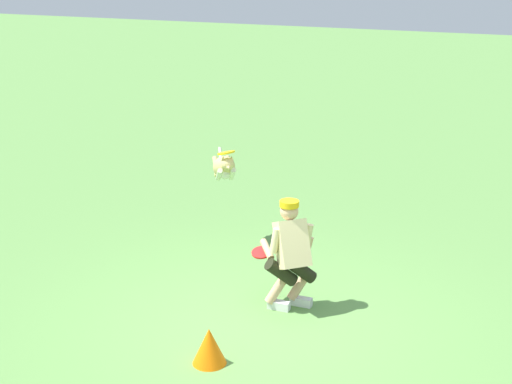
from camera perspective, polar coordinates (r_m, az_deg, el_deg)
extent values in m
plane|color=#588843|center=(8.82, 0.38, -9.78)|extent=(60.00, 60.00, 0.00)
cube|color=silver|center=(9.30, 3.28, -7.94)|extent=(0.26, 0.10, 0.10)
cylinder|color=tan|center=(9.26, 3.18, -6.76)|extent=(0.30, 0.29, 0.37)
cylinder|color=black|center=(9.11, 3.23, -5.64)|extent=(0.40, 0.38, 0.37)
cube|color=silver|center=(9.20, 1.67, -8.22)|extent=(0.26, 0.10, 0.10)
cylinder|color=tan|center=(9.16, 1.56, -7.02)|extent=(0.30, 0.29, 0.37)
cylinder|color=black|center=(9.03, 1.84, -5.85)|extent=(0.40, 0.38, 0.37)
cube|color=beige|center=(8.91, 2.65, -3.79)|extent=(0.53, 0.53, 0.58)
cylinder|color=beige|center=(8.98, 3.78, -3.22)|extent=(0.16, 0.16, 0.29)
cylinder|color=beige|center=(8.84, 1.40, -3.55)|extent=(0.16, 0.16, 0.29)
cylinder|color=tan|center=(9.07, 0.81, -4.19)|extent=(0.25, 0.27, 0.19)
cylinder|color=tan|center=(9.08, 3.77, -4.06)|extent=(0.16, 0.16, 0.27)
sphere|color=tan|center=(8.87, 2.43, -1.40)|extent=(0.21, 0.21, 0.21)
cylinder|color=gold|center=(8.84, 2.43, -0.85)|extent=(0.22, 0.22, 0.07)
cylinder|color=gold|center=(8.94, 2.18, -0.84)|extent=(0.12, 0.12, 0.02)
ellipsoid|color=tan|center=(10.73, -2.34, 1.82)|extent=(0.62, 0.76, 0.51)
ellipsoid|color=beige|center=(10.57, -2.23, 1.41)|extent=(0.15, 0.21, 0.18)
sphere|color=tan|center=(10.29, -2.07, 2.03)|extent=(0.17, 0.17, 0.17)
cone|color=tan|center=(10.21, -2.01, 1.79)|extent=(0.12, 0.12, 0.09)
cone|color=tan|center=(10.28, -2.40, 2.45)|extent=(0.06, 0.06, 0.07)
cone|color=tan|center=(10.29, -1.79, 2.48)|extent=(0.06, 0.06, 0.07)
cylinder|color=beige|center=(10.55, -2.69, 1.28)|extent=(0.22, 0.30, 0.25)
cylinder|color=beige|center=(10.57, -1.74, 1.33)|extent=(0.22, 0.30, 0.25)
cylinder|color=tan|center=(10.92, -2.92, 1.85)|extent=(0.22, 0.30, 0.25)
cylinder|color=tan|center=(10.94, -2.00, 1.90)|extent=(0.22, 0.30, 0.25)
cylinder|color=beige|center=(11.10, -2.59, 2.64)|extent=(0.14, 0.19, 0.23)
cylinder|color=yellow|center=(10.29, -2.18, 2.87)|extent=(0.33, 0.33, 0.10)
cylinder|color=red|center=(9.20, 0.42, -4.41)|extent=(0.29, 0.29, 0.10)
cone|color=orange|center=(8.06, -3.41, -11.10)|extent=(0.35, 0.35, 0.39)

